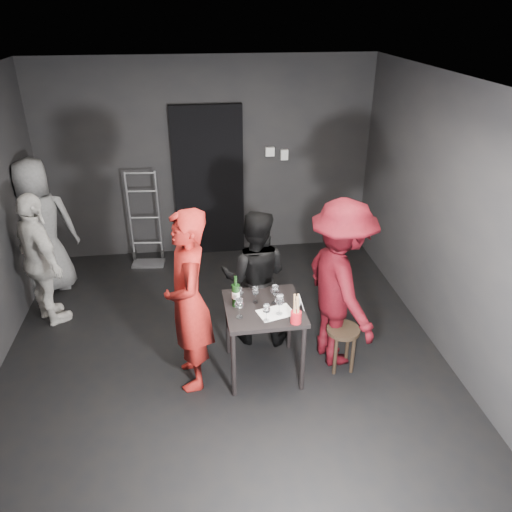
{
  "coord_description": "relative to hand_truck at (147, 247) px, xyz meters",
  "views": [
    {
      "loc": [
        -0.21,
        -4.16,
        3.3
      ],
      "look_at": [
        0.37,
        0.25,
        1.0
      ],
      "focal_mm": 35.0,
      "sensor_mm": 36.0,
      "label": 1
    }
  ],
  "objects": [
    {
      "name": "wine_glass_c",
      "position": [
        1.2,
        -2.41,
        0.61
      ],
      "size": [
        0.07,
        0.07,
        0.18
      ],
      "primitive_type": null,
      "rotation": [
        0.0,
        0.0,
        -0.09
      ],
      "color": "white",
      "rests_on": "tasting_table"
    },
    {
      "name": "man_maroon",
      "position": [
        2.03,
        -2.39,
        0.75
      ],
      "size": [
        0.84,
        1.37,
        1.97
      ],
      "primitive_type": "imported",
      "rotation": [
        0.0,
        0.0,
        1.78
      ],
      "color": "#37050A",
      "rests_on": "floor"
    },
    {
      "name": "tasting_mat",
      "position": [
        1.37,
        -2.62,
        0.52
      ],
      "size": [
        0.36,
        0.29,
        0.0
      ],
      "primitive_type": "cube",
      "rotation": [
        0.0,
        0.0,
        0.28
      ],
      "color": "white",
      "rests_on": "tasting_table"
    },
    {
      "name": "wine_bottle",
      "position": [
        1.02,
        -2.45,
        0.64
      ],
      "size": [
        0.07,
        0.07,
        0.31
      ],
      "rotation": [
        0.0,
        0.0,
        0.36
      ],
      "color": "black",
      "rests_on": "tasting_table"
    },
    {
      "name": "doorway",
      "position": [
        0.9,
        0.23,
        0.82
      ],
      "size": [
        0.95,
        0.1,
        2.1
      ],
      "primitive_type": "cube",
      "color": "black",
      "rests_on": "ground"
    },
    {
      "name": "wallbox_lower",
      "position": [
        1.95,
        0.24,
        1.17
      ],
      "size": [
        0.1,
        0.06,
        0.14
      ],
      "primitive_type": "cube",
      "color": "#B7B7B2",
      "rests_on": "wall_back"
    },
    {
      "name": "wall_back",
      "position": [
        0.9,
        0.29,
        1.12
      ],
      "size": [
        4.5,
        0.04,
        2.7
      ],
      "primitive_type": "cube",
      "color": "black",
      "rests_on": "ground"
    },
    {
      "name": "bystander_grey",
      "position": [
        -1.18,
        -0.56,
        0.73
      ],
      "size": [
        1.0,
        0.64,
        1.91
      ],
      "primitive_type": "imported",
      "rotation": [
        0.0,
        0.0,
        3.29
      ],
      "color": "#595959",
      "rests_on": "floor"
    },
    {
      "name": "hand_truck",
      "position": [
        0.0,
        0.0,
        0.0
      ],
      "size": [
        0.43,
        0.36,
        1.3
      ],
      "rotation": [
        0.0,
        0.0,
        -0.09
      ],
      "color": "#B2B2B7",
      "rests_on": "floor"
    },
    {
      "name": "floor",
      "position": [
        0.9,
        -2.21,
        -0.23
      ],
      "size": [
        4.5,
        5.0,
        0.02
      ],
      "primitive_type": "cube",
      "color": "black",
      "rests_on": "ground"
    },
    {
      "name": "wine_glass_a",
      "position": [
        1.03,
        -2.65,
        0.62
      ],
      "size": [
        0.1,
        0.1,
        0.21
      ],
      "primitive_type": null,
      "rotation": [
        0.0,
        0.0,
        0.22
      ],
      "color": "white",
      "rests_on": "tasting_table"
    },
    {
      "name": "wine_glass_b",
      "position": [
        1.05,
        -2.42,
        0.61
      ],
      "size": [
        0.1,
        0.1,
        0.19
      ],
      "primitive_type": null,
      "rotation": [
        0.0,
        0.0,
        -0.41
      ],
      "color": "white",
      "rests_on": "tasting_table"
    },
    {
      "name": "wallbox_upper",
      "position": [
        1.75,
        0.24,
        1.22
      ],
      "size": [
        0.12,
        0.06,
        0.12
      ],
      "primitive_type": "cube",
      "color": "#B7B7B2",
      "rests_on": "wall_back"
    },
    {
      "name": "stool",
      "position": [
        2.04,
        -2.56,
        0.14
      ],
      "size": [
        0.32,
        0.32,
        0.47
      ],
      "rotation": [
        0.0,
        0.0,
        0.33
      ],
      "color": "black",
      "rests_on": "floor"
    },
    {
      "name": "woman_black",
      "position": [
        1.26,
        -1.94,
        0.5
      ],
      "size": [
        0.78,
        0.54,
        1.45
      ],
      "primitive_type": "imported",
      "rotation": [
        0.0,
        0.0,
        2.9
      ],
      "color": "black",
      "rests_on": "floor"
    },
    {
      "name": "wine_glass_e",
      "position": [
        1.39,
        -2.64,
        0.63
      ],
      "size": [
        0.08,
        0.08,
        0.22
      ],
      "primitive_type": null,
      "rotation": [
        0.0,
        0.0,
        -0.0
      ],
      "color": "white",
      "rests_on": "tasting_table"
    },
    {
      "name": "wine_glass_f",
      "position": [
        1.38,
        -2.46,
        0.62
      ],
      "size": [
        0.09,
        0.09,
        0.21
      ],
      "primitive_type": null,
      "rotation": [
        0.0,
        0.0,
        -0.08
      ],
      "color": "white",
      "rests_on": "tasting_table"
    },
    {
      "name": "wall_right",
      "position": [
        3.15,
        -2.21,
        1.12
      ],
      "size": [
        0.04,
        5.0,
        2.7
      ],
      "primitive_type": "cube",
      "color": "black",
      "rests_on": "ground"
    },
    {
      "name": "tasting_table",
      "position": [
        1.27,
        -2.5,
        0.42
      ],
      "size": [
        0.72,
        0.72,
        0.75
      ],
      "rotation": [
        0.0,
        0.0,
        0.03
      ],
      "color": "black",
      "rests_on": "floor"
    },
    {
      "name": "wall_front",
      "position": [
        0.9,
        -4.71,
        1.12
      ],
      "size": [
        4.5,
        0.04,
        2.7
      ],
      "primitive_type": "cube",
      "color": "black",
      "rests_on": "ground"
    },
    {
      "name": "server_red",
      "position": [
        0.58,
        -2.53,
        0.8
      ],
      "size": [
        0.57,
        0.8,
        2.07
      ],
      "primitive_type": "imported",
      "rotation": [
        0.0,
        0.0,
        -1.47
      ],
      "color": "maroon",
      "rests_on": "floor"
    },
    {
      "name": "bystander_cream",
      "position": [
        -1.01,
        -1.32,
        0.56
      ],
      "size": [
        0.92,
        1.0,
        1.58
      ],
      "primitive_type": "imported",
      "rotation": [
        0.0,
        0.0,
        2.23
      ],
      "color": "beige",
      "rests_on": "floor"
    },
    {
      "name": "ceiling",
      "position": [
        0.9,
        -2.21,
        2.47
      ],
      "size": [
        4.5,
        5.0,
        0.02
      ],
      "primitive_type": "cube",
      "color": "silver",
      "rests_on": "ground"
    },
    {
      "name": "wine_glass_d",
      "position": [
        1.26,
        -2.73,
        0.61
      ],
      "size": [
        0.09,
        0.09,
        0.18
      ],
      "primitive_type": null,
      "rotation": [
        0.0,
        0.0,
        0.43
      ],
      "color": "white",
      "rests_on": "tasting_table"
    },
    {
      "name": "breadstick_cup",
      "position": [
        1.52,
        -2.79,
        0.66
      ],
      "size": [
        0.1,
        0.1,
        0.3
      ],
      "rotation": [
        0.0,
        0.0,
        -0.24
      ],
      "color": "#A9111A",
      "rests_on": "tasting_table"
    },
    {
      "name": "reserved_card",
      "position": [
        1.58,
        -2.56,
        0.57
      ],
      "size": [
        0.09,
        0.14,
        0.11
      ],
      "primitive_type": null,
      "rotation": [
        0.0,
        0.0,
        -0.07
      ],
      "color": "white",
      "rests_on": "tasting_table"
    }
  ]
}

